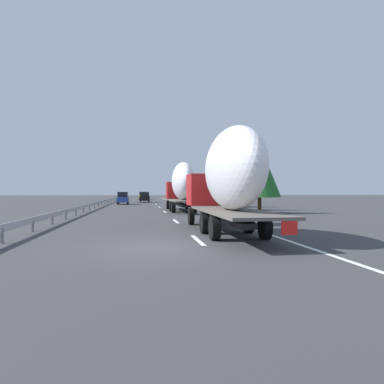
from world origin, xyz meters
TOP-DOWN VIEW (x-y plane):
  - ground_plane at (40.00, 0.00)m, footprint 260.00×260.00m
  - lane_stripe_0 at (2.00, -1.80)m, footprint 3.20×0.20m
  - lane_stripe_1 at (11.54, -1.80)m, footprint 3.20×0.20m
  - lane_stripe_2 at (23.06, -1.80)m, footprint 3.20×0.20m
  - lane_stripe_3 at (32.93, -1.80)m, footprint 3.20×0.20m
  - lane_stripe_4 at (34.61, -1.80)m, footprint 3.20×0.20m
  - lane_stripe_5 at (43.84, -1.80)m, footprint 3.20×0.20m
  - lane_stripe_6 at (54.93, -1.80)m, footprint 3.20×0.20m
  - lane_stripe_7 at (69.53, -1.80)m, footprint 3.20×0.20m
  - lane_stripe_8 at (69.52, -1.80)m, footprint 3.20×0.20m
  - edge_line_right at (45.00, -5.50)m, footprint 110.00×0.20m
  - truck_lead at (23.53, -3.60)m, footprint 13.00×2.55m
  - truck_trailing at (4.03, -3.60)m, footprint 13.21×2.55m
  - car_black_suv at (54.11, -0.12)m, footprint 4.65×1.81m
  - car_yellow_coupe at (75.70, 0.10)m, footprint 4.59×1.88m
  - car_blue_sedan at (44.43, 3.35)m, footprint 4.18×1.74m
  - road_sign at (42.61, -6.70)m, footprint 0.10×0.90m
  - tree_0 at (47.45, -12.18)m, footprint 3.52×3.52m
  - tree_1 at (25.22, -10.68)m, footprint 2.94×2.94m
  - tree_2 at (45.02, -12.18)m, footprint 3.14×3.14m
  - tree_3 at (33.24, -10.78)m, footprint 3.95×3.95m
  - tree_4 at (32.62, -11.45)m, footprint 3.46×3.46m
  - tree_5 at (19.51, -10.45)m, footprint 3.97×3.97m
  - guardrail_median at (43.00, 6.00)m, footprint 94.00×0.10m

SIDE VIEW (x-z plane):
  - ground_plane at x=40.00m, z-range 0.00..0.00m
  - lane_stripe_0 at x=2.00m, z-range 0.00..0.01m
  - lane_stripe_1 at x=11.54m, z-range 0.00..0.01m
  - lane_stripe_2 at x=23.06m, z-range 0.00..0.01m
  - lane_stripe_3 at x=32.93m, z-range 0.00..0.01m
  - lane_stripe_4 at x=34.61m, z-range 0.00..0.01m
  - lane_stripe_5 at x=43.84m, z-range 0.00..0.01m
  - lane_stripe_6 at x=54.93m, z-range 0.00..0.01m
  - lane_stripe_7 at x=69.53m, z-range 0.00..0.01m
  - lane_stripe_8 at x=69.52m, z-range 0.00..0.01m
  - edge_line_right at x=45.00m, z-range 0.00..0.01m
  - guardrail_median at x=43.00m, z-range 0.20..0.96m
  - car_yellow_coupe at x=75.70m, z-range 0.00..1.90m
  - car_black_suv at x=54.11m, z-range 0.00..1.91m
  - car_blue_sedan at x=44.43m, z-range -0.01..1.94m
  - road_sign at x=42.61m, z-range 0.58..3.58m
  - truck_lead at x=23.53m, z-range 0.26..5.20m
  - truck_trailing at x=4.03m, z-range 0.27..5.25m
  - tree_2 at x=45.02m, z-range 0.76..6.00m
  - tree_3 at x=33.24m, z-range 0.60..6.29m
  - tree_4 at x=32.62m, z-range 0.67..6.34m
  - tree_5 at x=19.51m, z-range 0.74..7.24m
  - tree_1 at x=25.22m, z-range 0.71..7.43m
  - tree_0 at x=47.45m, z-range 0.78..7.63m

